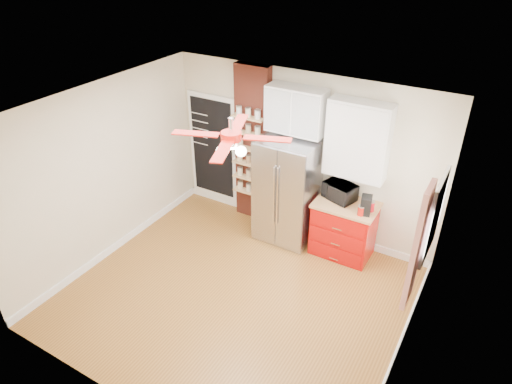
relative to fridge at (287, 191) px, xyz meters
The scene contains 21 objects.
floor 1.85m from the fridge, 88.24° to the right, with size 4.50×4.50×0.00m, color #926125.
ceiling 2.45m from the fridge, 88.24° to the right, with size 4.50×4.50×0.00m, color white.
wall_back 0.60m from the fridge, 82.30° to the left, with size 4.50×0.02×2.70m, color beige.
wall_front 3.66m from the fridge, 89.21° to the right, with size 4.50×0.02×2.70m, color beige.
wall_left 2.78m from the fridge, 143.46° to the right, with size 0.02×4.00×2.70m, color beige.
wall_right 2.86m from the fridge, 35.33° to the right, with size 0.02×4.00×2.70m, color beige.
chalkboard 1.70m from the fridge, 168.59° to the left, with size 0.95×0.05×1.95m.
brick_pillar 0.97m from the fridge, 160.07° to the left, with size 0.60×0.16×2.70m, color maroon.
fridge is the anchor object (origin of this frame).
upper_glass_cabinet 1.29m from the fridge, 90.00° to the left, with size 0.90×0.35×0.70m, color white.
red_cabinet 1.06m from the fridge, ahead, with size 0.94×0.64×0.90m.
upper_shelf_unit 1.41m from the fridge, 12.78° to the left, with size 0.90×0.30×1.15m, color white.
window 2.49m from the fridge, 17.75° to the right, with size 0.04×0.75×1.05m, color white.
curtain 2.63m from the fridge, 29.86° to the right, with size 0.06×0.40×1.55m, color red.
ceiling_fan 2.25m from the fridge, 88.24° to the right, with size 1.40×1.40×0.44m.
toaster_oven 0.84m from the fridge, ahead, with size 0.48×0.32×0.26m, color black.
coffee_maker 1.30m from the fridge, ahead, with size 0.15×0.20×0.28m, color black.
canister_left 1.26m from the fridge, ahead, with size 0.10×0.10×0.14m, color #B5140A.
canister_right 1.34m from the fridge, ahead, with size 0.09×0.09×0.15m, color #A90911.
pantry_jar_oats 1.11m from the fridge, behind, with size 0.10×0.10×0.12m, color beige.
pantry_jar_beans 0.86m from the fridge, 164.46° to the left, with size 0.08×0.08×0.14m, color #9B6F4F.
Camera 1 is at (2.67, -4.01, 4.51)m, focal length 32.00 mm.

